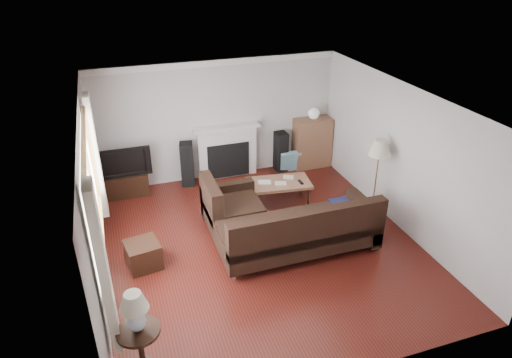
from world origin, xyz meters
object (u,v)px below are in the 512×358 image
object	(u,v)px
tv_stand	(125,184)
side_table	(141,350)
bookshelf	(312,143)
coffee_table	(279,192)
sectional_sofa	(298,227)
floor_lamp	(376,179)

from	to	relation	value
tv_stand	side_table	world-z (taller)	side_table
tv_stand	bookshelf	xyz separation A→B (m)	(4.08, 0.03, 0.33)
bookshelf	coffee_table	bearing A→B (deg)	-134.50
tv_stand	coffee_table	size ratio (longest dim) A/B	0.77
bookshelf	sectional_sofa	size ratio (longest dim) A/B	0.40
bookshelf	coffee_table	distance (m)	1.88
floor_lamp	bookshelf	bearing A→B (deg)	93.87
sectional_sofa	floor_lamp	size ratio (longest dim) A/B	1.84
tv_stand	coffee_table	xyz separation A→B (m)	(2.78, -1.29, 0.00)
coffee_table	side_table	xyz separation A→B (m)	(-2.92, -3.10, 0.08)
side_table	floor_lamp	bearing A→B (deg)	25.82
bookshelf	floor_lamp	world-z (taller)	floor_lamp
tv_stand	side_table	bearing A→B (deg)	-91.80
tv_stand	sectional_sofa	xyz separation A→B (m)	(2.53, -2.81, 0.22)
sectional_sofa	side_table	world-z (taller)	sectional_sofa
tv_stand	coffee_table	bearing A→B (deg)	-24.95
tv_stand	floor_lamp	world-z (taller)	floor_lamp
tv_stand	floor_lamp	size ratio (longest dim) A/B	0.60
coffee_table	side_table	size ratio (longest dim) A/B	1.90
sectional_sofa	coffee_table	xyz separation A→B (m)	(0.25, 1.51, -0.22)
bookshelf	side_table	world-z (taller)	bookshelf
side_table	tv_stand	bearing A→B (deg)	88.20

